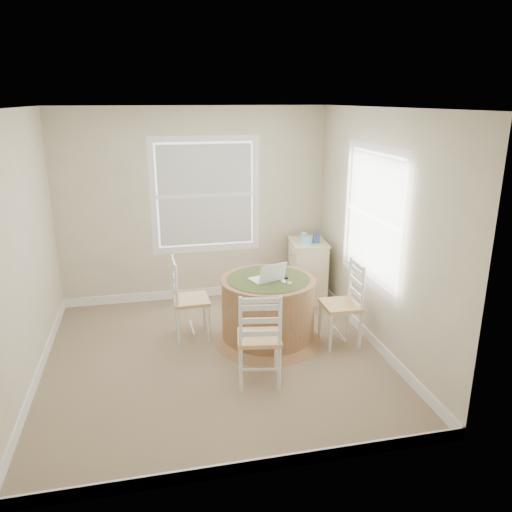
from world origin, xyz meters
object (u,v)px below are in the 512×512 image
object	(u,v)px
chair_near	(259,337)
laptop	(268,277)
round_table	(268,307)
chair_left	(191,299)
chair_right	(341,305)
corner_chest	(307,270)

from	to	relation	value
chair_near	laptop	world-z (taller)	laptop
round_table	laptop	distance (m)	0.38
chair_left	round_table	bearing A→B (deg)	-110.47
chair_right	laptop	size ratio (longest dim) A/B	2.32
chair_near	chair_right	world-z (taller)	same
chair_left	laptop	bearing A→B (deg)	-113.26
laptop	round_table	bearing A→B (deg)	-132.59
chair_near	chair_left	bearing A→B (deg)	-53.39
corner_chest	round_table	bearing A→B (deg)	-121.13
chair_left	laptop	distance (m)	0.94
chair_near	laptop	size ratio (longest dim) A/B	2.32
round_table	chair_right	distance (m)	0.82
round_table	corner_chest	xyz separation A→B (m)	(0.83, 1.10, 0.01)
chair_right	corner_chest	size ratio (longest dim) A/B	1.13
chair_near	round_table	bearing A→B (deg)	-99.75
laptop	corner_chest	bearing A→B (deg)	-145.99
round_table	chair_near	bearing A→B (deg)	-93.53
round_table	chair_right	bearing A→B (deg)	-0.95
chair_near	laptop	xyz separation A→B (m)	(0.27, 0.78, 0.32)
chair_near	corner_chest	size ratio (longest dim) A/B	1.13
laptop	chair_left	bearing A→B (deg)	-40.69
chair_right	corner_chest	xyz separation A→B (m)	(0.05, 1.34, -0.05)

